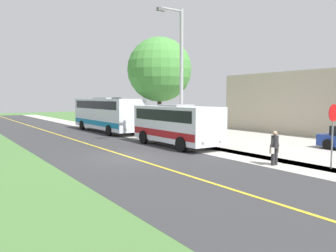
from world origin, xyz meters
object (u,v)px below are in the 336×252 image
at_px(pedestrian_with_bags, 275,147).
at_px(street_light_pole, 180,72).
at_px(transit_bus_rear, 107,113).
at_px(stop_sign, 333,125).
at_px(shuttle_bus_front, 176,123).
at_px(tree_curbside, 159,70).

bearing_deg(pedestrian_with_bags, street_light_pole, -91.68).
height_order(transit_bus_rear, pedestrian_with_bags, transit_bus_rear).
bearing_deg(transit_bus_rear, stop_sign, 94.30).
bearing_deg(shuttle_bus_front, transit_bus_rear, -90.26).
relative_size(shuttle_bus_front, stop_sign, 2.48).
height_order(stop_sign, street_light_pole, street_light_pole).
relative_size(shuttle_bus_front, transit_bus_rear, 0.68).
height_order(stop_sign, tree_curbside, tree_curbside).
bearing_deg(tree_curbside, shuttle_bus_front, 65.97).
relative_size(pedestrian_with_bags, stop_sign, 0.56).
height_order(street_light_pole, tree_curbside, street_light_pole).
height_order(transit_bus_rear, tree_curbside, tree_curbside).
xyz_separation_m(street_light_pole, tree_curbside, (-2.51, -6.42, 0.68)).
relative_size(transit_bus_rear, tree_curbside, 1.26).
xyz_separation_m(shuttle_bus_front, tree_curbside, (-2.92, -6.54, 4.03)).
relative_size(pedestrian_with_bags, street_light_pole, 0.18).
xyz_separation_m(shuttle_bus_front, street_light_pole, (-0.41, -0.13, 3.35)).
bearing_deg(shuttle_bus_front, street_light_pole, -162.52).
bearing_deg(street_light_pole, transit_bus_rear, -88.16).
bearing_deg(tree_curbside, street_light_pole, 68.62).
bearing_deg(tree_curbside, stop_sign, 85.41).
distance_m(transit_bus_rear, pedestrian_with_bags, 18.90).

